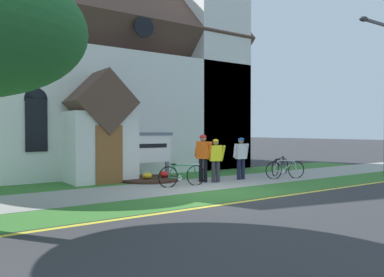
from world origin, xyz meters
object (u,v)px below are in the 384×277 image
Objects in this scene: church_sign at (147,149)px; cyclist_in_red_jersey at (216,157)px; bicycle_blue at (280,166)px; cyclist_in_green_jersey at (203,154)px; bicycle_black at (182,175)px; cyclist_in_yellow_jersey at (241,155)px; roadside_conifer at (204,84)px; bicycle_orange at (285,169)px.

church_sign reaches higher than cyclist_in_red_jersey.
cyclist_in_green_jersey is (-4.16, -0.03, 0.68)m from bicycle_blue.
cyclist_in_green_jersey is (1.20, 0.42, 0.67)m from bicycle_black.
bicycle_black is 2.94m from cyclist_in_yellow_jersey.
bicycle_black is 1.12× the size of cyclist_in_red_jersey.
bicycle_blue is 8.37m from roadside_conifer.
cyclist_in_green_jersey is at bearing -53.65° from church_sign.
cyclist_in_yellow_jersey is at bearing -174.44° from bicycle_blue.
cyclist_in_green_jersey reaches higher than bicycle_orange.
roadside_conifer is at bearing 38.44° from church_sign.
bicycle_orange is 3.55m from cyclist_in_green_jersey.
cyclist_in_red_jersey is at bearing -176.09° from cyclist_in_yellow_jersey.
roadside_conifer reaches higher than bicycle_black.
bicycle_orange is 1.26m from bicycle_blue.
bicycle_orange is 3.12m from cyclist_in_red_jersey.
bicycle_blue is 3.85m from cyclist_in_red_jersey.
cyclist_in_yellow_jersey is (-2.48, -0.24, 0.59)m from bicycle_blue.
bicycle_orange is 0.99× the size of cyclist_in_red_jersey.
bicycle_black is at bearing -160.81° from cyclist_in_green_jersey.
cyclist_in_green_jersey is 1.10× the size of cyclist_in_red_jersey.
cyclist_in_yellow_jersey is (1.68, -0.21, -0.09)m from cyclist_in_green_jersey.
roadside_conifer reaches higher than church_sign.
roadside_conifer is (1.94, 8.04, 4.33)m from bicycle_orange.
bicycle_black is at bearing -86.19° from church_sign.
cyclist_in_yellow_jersey reaches higher than cyclist_in_red_jersey.
roadside_conifer reaches higher than cyclist_in_yellow_jersey.
bicycle_orange is at bearing -12.08° from cyclist_in_red_jersey.
cyclist_in_yellow_jersey is 1.32m from cyclist_in_red_jersey.
cyclist_in_red_jersey is (1.56, 0.12, 0.55)m from bicycle_black.
cyclist_in_yellow_jersey is (2.88, 0.21, 0.57)m from bicycle_black.
roadside_conifer is at bearing 76.45° from bicycle_orange.
cyclist_in_red_jersey is (0.36, -0.30, -0.12)m from cyclist_in_green_jersey.
cyclist_in_green_jersey is 1.69m from cyclist_in_yellow_jersey.
church_sign is 1.41× the size of cyclist_in_red_jersey.
cyclist_in_red_jersey is 9.66m from roadside_conifer.
cyclist_in_green_jersey is at bearing -179.52° from bicycle_blue.
bicycle_orange is at bearing -129.32° from bicycle_blue.
cyclist_in_red_jersey is (-3.00, 0.64, 0.56)m from bicycle_orange.
bicycle_blue is (0.80, 0.97, 0.00)m from bicycle_orange.
roadside_conifer is at bearing 49.19° from bicycle_black.
cyclist_in_green_jersey reaches higher than cyclist_in_red_jersey.
church_sign is 0.29× the size of roadside_conifer.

